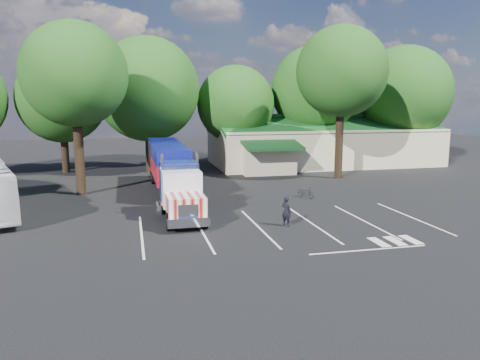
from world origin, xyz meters
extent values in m
plane|color=black|center=(0.00, 0.00, 0.00)|extent=(120.00, 120.00, 0.00)
cube|color=beige|center=(14.00, 18.00, 2.00)|extent=(24.00, 11.00, 4.00)
cube|color=#14471C|center=(14.00, 15.60, 4.50)|extent=(24.20, 6.25, 2.10)
cube|color=#14471C|center=(14.00, 20.40, 4.50)|extent=(24.20, 6.25, 2.10)
cube|color=beige|center=(6.00, 12.30, 1.40)|extent=(5.00, 2.50, 2.80)
cube|color=#14471C|center=(6.00, 11.00, 2.90)|extent=(5.40, 3.19, 0.80)
cylinder|color=black|center=(-13.00, 17.80, 2.00)|extent=(0.70, 0.70, 4.00)
sphere|color=#204915|center=(-13.00, 17.80, 7.15)|extent=(8.40, 8.40, 8.40)
cylinder|color=black|center=(-5.00, 16.20, 2.15)|extent=(0.70, 0.70, 4.30)
sphere|color=#204915|center=(-5.00, 16.20, 8.05)|extent=(10.00, 10.00, 10.00)
cylinder|color=black|center=(4.00, 17.50, 1.80)|extent=(0.70, 0.70, 3.60)
sphere|color=#204915|center=(4.00, 17.50, 6.60)|extent=(8.00, 8.00, 8.00)
cylinder|color=black|center=(13.00, 18.00, 2.25)|extent=(0.70, 0.70, 4.50)
sphere|color=#204915|center=(13.00, 18.00, 8.10)|extent=(9.60, 9.60, 9.60)
cylinder|color=black|center=(23.00, 16.80, 1.95)|extent=(0.70, 0.70, 3.90)
sphere|color=#204915|center=(23.00, 16.80, 7.80)|extent=(10.40, 10.40, 10.40)
cylinder|color=black|center=(-10.50, 6.00, 3.00)|extent=(0.70, 0.70, 6.00)
sphere|color=#204915|center=(-10.50, 6.00, 8.85)|extent=(7.60, 7.60, 7.60)
cylinder|color=black|center=(11.50, 8.50, 3.25)|extent=(0.70, 0.70, 6.50)
sphere|color=#204915|center=(11.50, 8.50, 9.50)|extent=(8.00, 8.00, 8.00)
cube|color=black|center=(-3.95, -2.88, 0.68)|extent=(0.95, 6.34, 0.23)
cube|color=white|center=(-3.93, -6.27, 0.59)|extent=(2.26, 0.24, 0.50)
cube|color=white|center=(-3.93, -6.09, 1.13)|extent=(1.09, 0.12, 0.81)
cube|color=white|center=(-3.94, -5.05, 1.31)|extent=(2.10, 2.19, 1.04)
cube|color=silver|center=(-3.95, -3.24, 1.85)|extent=(2.27, 1.46, 2.08)
cube|color=black|center=(-3.95, -3.83, 2.31)|extent=(2.08, 0.09, 0.90)
cube|color=white|center=(-3.96, -2.47, 3.03)|extent=(2.35, 0.11, 0.23)
cube|color=#0C1056|center=(-3.96, -1.61, 2.03)|extent=(2.27, 1.83, 2.44)
cylinder|color=white|center=(-5.00, -2.43, 2.35)|extent=(0.16, 0.16, 3.07)
cylinder|color=white|center=(-2.92, -2.42, 2.35)|extent=(0.16, 0.16, 3.07)
cylinder|color=white|center=(-5.18, -2.80, 0.68)|extent=(0.61, 1.45, 0.60)
cylinder|color=white|center=(-2.73, -2.78, 0.68)|extent=(0.61, 1.45, 0.60)
cube|color=silver|center=(-4.03, 6.26, 1.94)|extent=(2.44, 11.59, 1.36)
cube|color=#090C57|center=(-4.03, 6.26, 3.16)|extent=(2.44, 11.59, 1.09)
cube|color=black|center=(-4.06, 10.05, 0.77)|extent=(1.11, 3.17, 0.32)
cube|color=black|center=(-4.62, 1.37, 0.63)|extent=(0.11, 0.11, 1.27)
cube|color=black|center=(-3.35, 1.38, 0.63)|extent=(0.11, 0.11, 1.27)
cube|color=white|center=(-4.07, 12.13, 0.41)|extent=(2.17, 0.13, 0.11)
cylinder|color=black|center=(-4.88, -5.51, 0.50)|extent=(0.32, 1.00, 0.99)
cylinder|color=black|center=(-2.98, -5.49, 0.50)|extent=(0.32, 1.00, 0.99)
cylinder|color=black|center=(-4.92, -1.35, 0.50)|extent=(0.32, 1.00, 0.99)
cylinder|color=black|center=(-3.02, -1.33, 0.50)|extent=(0.32, 1.00, 0.99)
cylinder|color=black|center=(-4.92, -0.35, 0.50)|extent=(0.32, 1.00, 0.99)
cylinder|color=black|center=(-3.02, -0.34, 0.50)|extent=(0.32, 1.00, 0.99)
cylinder|color=black|center=(-5.00, 9.32, 0.50)|extent=(0.32, 1.00, 0.99)
cylinder|color=black|center=(-3.10, 9.34, 0.50)|extent=(0.32, 1.00, 0.99)
cylinder|color=black|center=(-5.01, 10.41, 0.50)|extent=(0.32, 1.00, 0.99)
cylinder|color=black|center=(-3.11, 10.42, 0.50)|extent=(0.32, 1.00, 0.99)
imported|color=black|center=(1.60, -6.00, 0.85)|extent=(0.69, 0.74, 1.71)
imported|color=black|center=(5.50, 1.00, 0.43)|extent=(1.16, 1.73, 0.86)
imported|color=#A6A9AE|center=(7.88, 14.00, 0.61)|extent=(3.92, 2.14, 1.22)
camera|label=1|loc=(-6.81, -30.27, 6.98)|focal=35.00mm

